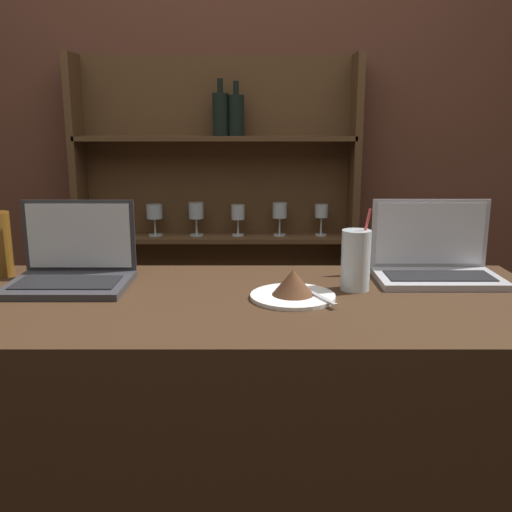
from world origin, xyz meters
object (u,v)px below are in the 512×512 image
laptop_near (71,268)px  laptop_far (434,261)px  water_glass (355,260)px  cake_plate (292,288)px

laptop_near → laptop_far: size_ratio=0.93×
laptop_near → water_glass: (0.76, -0.05, 0.03)m
laptop_far → cake_plate: size_ratio=1.58×
laptop_near → laptop_far: laptop_near is taller
laptop_near → cake_plate: bearing=-12.3°
laptop_near → water_glass: size_ratio=1.46×
laptop_far → laptop_near: bearing=-176.5°
laptop_near → laptop_far: 1.00m
laptop_near → cake_plate: 0.60m
laptop_near → water_glass: 0.76m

